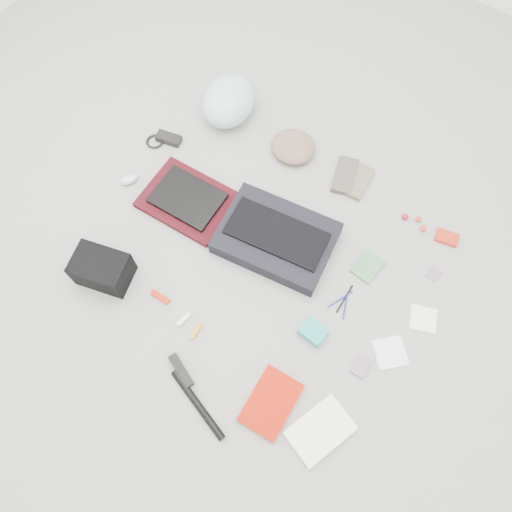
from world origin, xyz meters
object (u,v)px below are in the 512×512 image
Objects in this scene: messenger_bag at (276,238)px; camera_bag at (102,269)px; book_red at (271,403)px; laptop at (187,198)px; bike_helmet at (228,101)px; accordion_wallet at (313,332)px.

messenger_bag is 0.74m from camera_bag.
messenger_bag is at bearing 118.09° from book_red.
book_red is (0.86, -0.04, -0.06)m from camera_bag.
camera_bag reaches higher than messenger_bag.
bike_helmet is at bearing 102.10° from laptop.
laptop is 3.03× the size of accordion_wallet.
messenger_bag is at bearing 148.10° from accordion_wallet.
accordion_wallet is (0.93, -0.71, -0.07)m from bike_helmet.
camera_bag reaches higher than book_red.
accordion_wallet reaches higher than laptop.
messenger_bag is 1.60× the size of laptop.
bike_helmet is 1.40m from book_red.
messenger_bag is 0.68m from book_red.
bike_helmet is 1.26× the size of book_red.
accordion_wallet is at bearing 2.23° from camera_bag.
bike_helmet is at bearing 147.08° from accordion_wallet.
bike_helmet is (-0.58, 0.45, 0.05)m from messenger_bag.
messenger_bag is 0.44m from laptop.
accordion_wallet is at bearing -17.41° from laptop.
messenger_bag is 0.73m from bike_helmet.
bike_helmet reaches higher than laptop.
camera_bag is (-0.50, -0.54, 0.03)m from messenger_bag.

